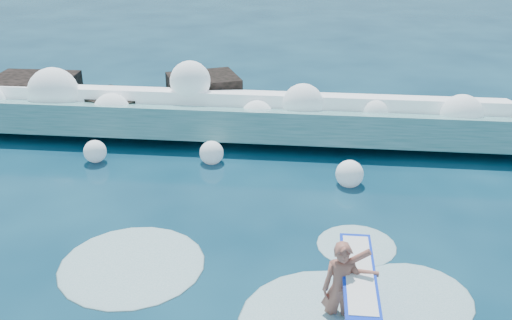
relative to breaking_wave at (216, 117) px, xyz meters
name	(u,v)px	position (x,y,z in m)	size (l,w,h in m)	color
ground	(173,250)	(0.22, -6.51, -0.53)	(200.00, 200.00, 0.00)	#07273D
breaking_wave	(216,117)	(0.00, 0.00, 0.00)	(17.68, 2.77, 1.52)	teal
rock_cluster	(111,101)	(-3.78, 1.27, -0.04)	(8.41, 3.62, 1.54)	black
surfer_with_board	(345,286)	(3.62, -8.25, 0.12)	(0.90, 2.92, 1.77)	#A55D4D
wave_spray	(186,104)	(-0.87, -0.15, 0.43)	(15.53, 4.67, 2.16)	white
surf_foam	(275,300)	(2.43, -7.91, -0.53)	(9.20, 5.49, 0.16)	silver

